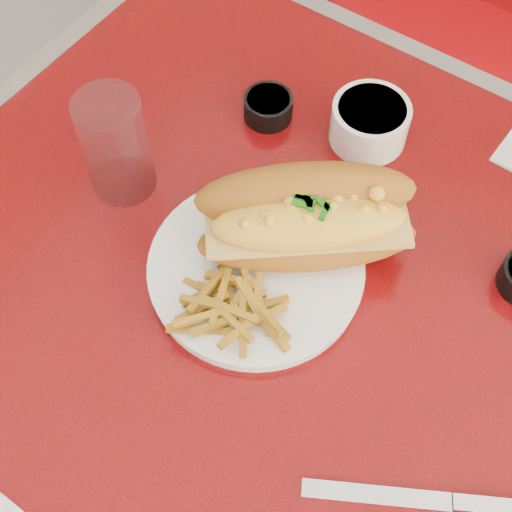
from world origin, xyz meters
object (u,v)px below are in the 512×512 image
Objects in this scene: mac_hoagie at (307,218)px; knife at (441,501)px; fork at (301,290)px; gravy_ramekin at (370,122)px; sauce_cup_left at (268,106)px; water_tumbler at (116,146)px; diner_table at (365,371)px; dinner_plate at (256,269)px.

mac_hoagie reaches higher than knife.
fork reaches higher than knife.
sauce_cup_left is (-0.13, -0.04, -0.01)m from gravy_ramekin.
water_tumbler reaches higher than gravy_ramekin.
water_tumbler is (-0.21, -0.24, 0.04)m from gravy_ramekin.
mac_hoagie reaches higher than fork.
gravy_ramekin is (-0.15, 0.22, 0.19)m from diner_table.
gravy_ramekin is at bearing 48.06° from water_tumbler.
sauce_cup_left reaches higher than dinner_plate.
fork is (0.06, 0.00, 0.01)m from dinner_plate.
gravy_ramekin is 0.54× the size of knife.
knife is at bearing -50.77° from gravy_ramekin.
knife is at bearing -115.82° from fork.
mac_hoagie is 0.08m from fork.
gravy_ramekin is 0.81× the size of water_tumbler.
sauce_cup_left is (-0.15, 0.15, -0.05)m from mac_hoagie.
mac_hoagie is (-0.12, 0.03, 0.23)m from diner_table.
mac_hoagie is at bearing -82.43° from gravy_ramekin.
water_tumbler is at bearing -131.94° from gravy_ramekin.
water_tumbler is (-0.27, 0.01, 0.05)m from fork.
knife reaches higher than diner_table.
dinner_plate reaches higher than knife.
dinner_plate is at bearing -4.01° from water_tumbler.
dinner_plate is at bearing -166.84° from diner_table.
mac_hoagie reaches higher than diner_table.
gravy_ramekin is at bearing 124.43° from diner_table.
diner_table is at bearing 3.21° from water_tumbler.
water_tumbler is at bearing 151.78° from mac_hoagie.
diner_table is at bearing -32.21° from sauce_cup_left.
gravy_ramekin is 0.14m from sauce_cup_left.
sauce_cup_left is (-0.19, 0.21, 0.00)m from fork.
mac_hoagie is at bearing 168.38° from diner_table.
dinner_plate and fork have the same top height.
sauce_cup_left is at bearing 41.13° from fork.
mac_hoagie is 1.74× the size of fork.
mac_hoagie is at bearing 10.82° from water_tumbler.
dinner_plate is 2.06× the size of water_tumbler.
water_tumbler is at bearing 175.99° from dinner_plate.
sauce_cup_left is at bearing 147.79° from diner_table.
water_tumbler is (-0.36, -0.02, 0.23)m from diner_table.
diner_table is at bearing -50.66° from mac_hoagie.
knife is at bearing -20.03° from dinner_plate.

